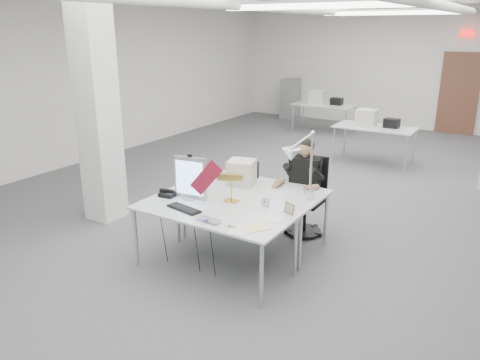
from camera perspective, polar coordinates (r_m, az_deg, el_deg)
The scene contains 23 objects.
room_shell at distance 7.23m, azimuth 9.04°, elevation 9.94°, with size 10.04×14.04×3.24m.
desk_main at distance 5.24m, azimuth -3.26°, elevation -3.80°, with size 1.80×0.90×0.03m, color silver.
desk_second at distance 5.96m, azimuth 1.70°, elevation -1.05°, with size 1.80×0.90×0.03m, color silver.
bg_desk_a at distance 10.02m, azimuth 16.14°, elevation 6.17°, with size 1.60×0.80×0.03m, color silver.
bg_desk_b at distance 12.70m, azimuth 10.22°, elevation 9.01°, with size 1.60×0.80×0.03m, color silver.
filing_cabinet at distance 14.71m, azimuth 6.12°, elevation 9.85°, with size 0.45×0.55×1.20m, color gray.
office_chair at distance 6.34m, azimuth 7.91°, elevation -2.46°, with size 0.48×0.48×0.97m, color black, non-canonical shape.
seated_person at distance 6.17m, azimuth 7.88°, elevation 1.00°, with size 0.45×0.56×0.84m, color black, non-canonical shape.
monitor at distance 5.54m, azimuth -6.05°, elevation 0.29°, with size 0.41×0.04×0.51m, color #B2B2B6.
pennant at distance 5.36m, azimuth -4.13°, elevation 0.27°, with size 0.43×0.01×0.18m, color maroon.
keyboard at distance 5.28m, azimuth -6.84°, elevation -3.49°, with size 0.44×0.15×0.02m, color black.
laptop at distance 4.92m, azimuth -4.16°, elevation -5.04°, with size 0.29×0.19×0.02m, color silver.
mouse at distance 4.80m, azimuth -1.02°, elevation -5.51°, with size 0.09×0.06×0.04m, color #B6B5BA.
bankers_lamp at distance 5.42m, azimuth -1.06°, elevation -1.03°, with size 0.29×0.12×0.33m, color gold, non-canonical shape.
desk_phone at distance 5.71m, azimuth -8.76°, elevation -1.73°, with size 0.19×0.17×0.05m, color black.
picture_frame_left at distance 5.77m, azimuth -6.83°, elevation -1.11°, with size 0.14×0.01×0.11m, color #A17445.
picture_frame_right at distance 5.14m, azimuth 6.03°, elevation -3.45°, with size 0.15×0.01×0.12m, color #A87548.
desk_clock at distance 5.34m, azimuth 3.13°, elevation -2.66°, with size 0.10×0.10×0.03m, color #B9BABE.
paper_stack_a at distance 4.73m, azimuth -0.07°, elevation -6.07°, with size 0.19×0.28×0.01m, color white.
paper_stack_b at distance 4.78m, azimuth 1.95°, elevation -5.81°, with size 0.19×0.27×0.01m, color #FAF695.
paper_stack_c at distance 4.99m, azimuth 4.09°, elevation -4.82°, with size 0.20×0.14×0.01m, color white.
beige_monitor at distance 6.04m, azimuth 0.20°, elevation 0.95°, with size 0.34×0.32×0.32m, color beige.
architect_lamp at distance 5.27m, azimuth 7.58°, elevation 1.11°, with size 0.22×0.64×0.83m, color #BCBCC1, non-canonical shape.
Camera 1 is at (2.81, -6.47, 2.70)m, focal length 35.00 mm.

